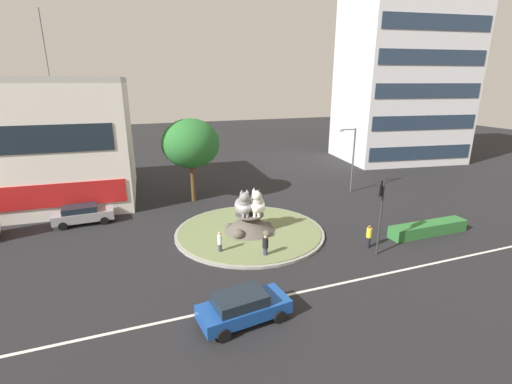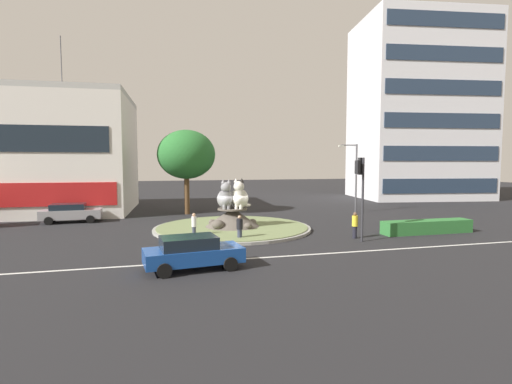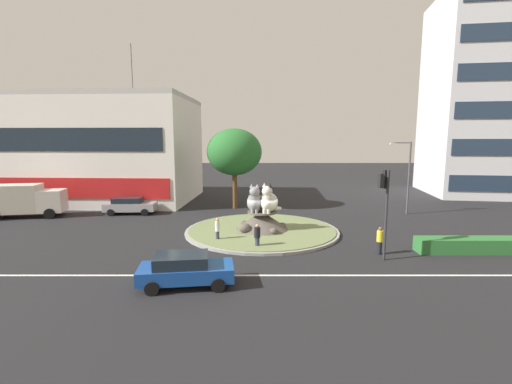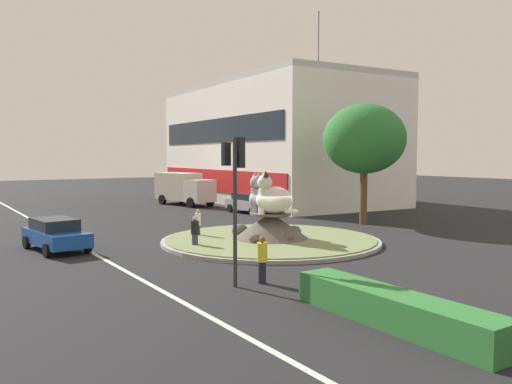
{
  "view_description": "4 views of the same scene",
  "coord_description": "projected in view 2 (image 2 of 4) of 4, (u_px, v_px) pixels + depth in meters",
  "views": [
    {
      "loc": [
        -8.3,
        -24.06,
        11.18
      ],
      "look_at": [
        0.26,
        -0.73,
        3.48
      ],
      "focal_mm": 25.15,
      "sensor_mm": 36.0,
      "label": 1
    },
    {
      "loc": [
        -5.28,
        -27.27,
        4.84
      ],
      "look_at": [
        1.68,
        -0.36,
        2.73
      ],
      "focal_mm": 26.91,
      "sensor_mm": 36.0,
      "label": 2
    },
    {
      "loc": [
        -0.45,
        -25.94,
        6.83
      ],
      "look_at": [
        -0.4,
        -0.9,
        3.15
      ],
      "focal_mm": 24.99,
      "sensor_mm": 36.0,
      "label": 3
    },
    {
      "loc": [
        22.05,
        -15.45,
        4.55
      ],
      "look_at": [
        -0.45,
        -0.62,
        2.64
      ],
      "focal_mm": 36.42,
      "sensor_mm": 36.0,
      "label": 4
    }
  ],
  "objects": [
    {
      "name": "clipped_hedge_strip",
      "position": [
        427.0,
        227.0,
        26.42
      ],
      "size": [
        6.57,
        1.2,
        0.9
      ],
      "primitive_type": "cube",
      "color": "#2D7033",
      "rests_on": "ground"
    },
    {
      "name": "pedestrian_white_shirt",
      "position": [
        194.0,
        225.0,
        24.59
      ],
      "size": [
        0.31,
        0.31,
        1.64
      ],
      "rotation": [
        0.0,
        0.0,
        3.7
      ],
      "color": "#33384C",
      "rests_on": "ground"
    },
    {
      "name": "office_tower",
      "position": [
        418.0,
        111.0,
        52.7
      ],
      "size": [
        17.54,
        14.3,
        24.07
      ],
      "rotation": [
        0.0,
        0.0,
        -0.15
      ],
      "color": "silver",
      "rests_on": "ground"
    },
    {
      "name": "ground_plane",
      "position": [
        233.0,
        229.0,
        28.01
      ],
      "size": [
        160.0,
        160.0,
        0.0
      ],
      "primitive_type": "plane",
      "color": "black"
    },
    {
      "name": "hatchback_near_shophouse",
      "position": [
        71.0,
        212.0,
        31.23
      ],
      "size": [
        4.66,
        2.21,
        1.53
      ],
      "rotation": [
        0.0,
        0.0,
        0.04
      ],
      "color": "#99999E",
      "rests_on": "ground"
    },
    {
      "name": "broadleaf_tree_behind_island",
      "position": [
        186.0,
        155.0,
        35.92
      ],
      "size": [
        5.4,
        5.4,
        7.93
      ],
      "color": "brown",
      "rests_on": "ground"
    },
    {
      "name": "lane_centreline",
      "position": [
        265.0,
        257.0,
        19.66
      ],
      "size": [
        112.0,
        0.2,
        0.01
      ],
      "primitive_type": "cube",
      "color": "silver",
      "rests_on": "ground"
    },
    {
      "name": "cat_statue_grey",
      "position": [
        225.0,
        198.0,
        27.62
      ],
      "size": [
        1.44,
        2.16,
        2.14
      ],
      "rotation": [
        0.0,
        0.0,
        -1.62
      ],
      "color": "gray",
      "rests_on": "roundabout_island"
    },
    {
      "name": "roundabout_island",
      "position": [
        232.0,
        223.0,
        27.97
      ],
      "size": [
        11.39,
        11.39,
        1.56
      ],
      "color": "gray",
      "rests_on": "ground"
    },
    {
      "name": "pedestrian_yellow_shirt",
      "position": [
        355.0,
        225.0,
        24.61
      ],
      "size": [
        0.38,
        0.38,
        1.69
      ],
      "rotation": [
        0.0,
        0.0,
        6.23
      ],
      "color": "black",
      "rests_on": "ground"
    },
    {
      "name": "cat_statue_white",
      "position": [
        240.0,
        197.0,
        27.74
      ],
      "size": [
        1.88,
        2.21,
        2.21
      ],
      "rotation": [
        0.0,
        0.0,
        -1.92
      ],
      "color": "silver",
      "rests_on": "roundabout_island"
    },
    {
      "name": "sedan_on_far_lane",
      "position": [
        192.0,
        252.0,
        17.44
      ],
      "size": [
        4.61,
        2.52,
        1.53
      ],
      "rotation": [
        0.0,
        0.0,
        0.12
      ],
      "color": "#19479E",
      "rests_on": "ground"
    },
    {
      "name": "streetlight_arm",
      "position": [
        354.0,
        173.0,
        37.34
      ],
      "size": [
        1.89,
        0.39,
        6.67
      ],
      "rotation": [
        0.0,
        0.0,
        3.02
      ],
      "color": "#4C4C51",
      "rests_on": "ground"
    },
    {
      "name": "pedestrian_black_shirt",
      "position": [
        240.0,
        228.0,
        23.78
      ],
      "size": [
        0.39,
        0.39,
        1.6
      ],
      "rotation": [
        0.0,
        0.0,
        3.1
      ],
      "color": "#33384C",
      "rests_on": "ground"
    },
    {
      "name": "traffic_light_mast",
      "position": [
        361.0,
        180.0,
        23.4
      ],
      "size": [
        0.7,
        0.63,
        5.17
      ],
      "rotation": [
        0.0,
        0.0,
        1.77
      ],
      "color": "#2D2D33",
      "rests_on": "ground"
    }
  ]
}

